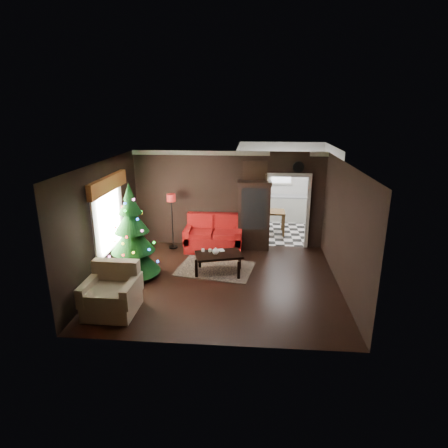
# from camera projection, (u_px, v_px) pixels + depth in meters

# --- Properties ---
(floor) EXTENTS (5.50, 5.50, 0.00)m
(floor) POSITION_uv_depth(u_px,v_px,m) (221.00, 281.00, 8.86)
(floor) COLOR black
(floor) RESTS_ON ground
(ceiling) EXTENTS (5.50, 5.50, 0.00)m
(ceiling) POSITION_uv_depth(u_px,v_px,m) (221.00, 164.00, 8.02)
(ceiling) COLOR white
(ceiling) RESTS_ON ground
(wall_back) EXTENTS (5.50, 0.00, 5.50)m
(wall_back) POSITION_uv_depth(u_px,v_px,m) (228.00, 199.00, 10.82)
(wall_back) COLOR black
(wall_back) RESTS_ON ground
(wall_front) EXTENTS (5.50, 0.00, 5.50)m
(wall_front) POSITION_uv_depth(u_px,v_px,m) (207.00, 271.00, 6.07)
(wall_front) COLOR black
(wall_front) RESTS_ON ground
(wall_left) EXTENTS (0.00, 5.50, 5.50)m
(wall_left) POSITION_uv_depth(u_px,v_px,m) (103.00, 222.00, 8.66)
(wall_left) COLOR black
(wall_left) RESTS_ON ground
(wall_right) EXTENTS (0.00, 5.50, 5.50)m
(wall_right) POSITION_uv_depth(u_px,v_px,m) (344.00, 228.00, 8.23)
(wall_right) COLOR black
(wall_right) RESTS_ON ground
(doorway) EXTENTS (1.10, 0.10, 2.10)m
(doorway) POSITION_uv_depth(u_px,v_px,m) (287.00, 212.00, 10.79)
(doorway) COLOR silver
(doorway) RESTS_ON ground
(left_window) EXTENTS (0.05, 1.60, 1.40)m
(left_window) POSITION_uv_depth(u_px,v_px,m) (108.00, 218.00, 8.83)
(left_window) COLOR white
(left_window) RESTS_ON wall_left
(valance) EXTENTS (0.12, 2.10, 0.35)m
(valance) POSITION_uv_depth(u_px,v_px,m) (108.00, 184.00, 8.58)
(valance) COLOR #994C25
(valance) RESTS_ON wall_left
(kitchen_floor) EXTENTS (3.00, 3.00, 0.00)m
(kitchen_floor) POSITION_uv_depth(u_px,v_px,m) (282.00, 230.00, 12.53)
(kitchen_floor) COLOR white
(kitchen_floor) RESTS_ON ground
(kitchen_window) EXTENTS (0.70, 0.06, 0.70)m
(kitchen_window) POSITION_uv_depth(u_px,v_px,m) (281.00, 173.00, 13.40)
(kitchen_window) COLOR white
(kitchen_window) RESTS_ON ground
(rug) EXTENTS (2.09, 1.68, 0.01)m
(rug) POSITION_uv_depth(u_px,v_px,m) (215.00, 268.00, 9.55)
(rug) COLOR #4D3347
(rug) RESTS_ON ground
(loveseat) EXTENTS (1.70, 0.90, 1.00)m
(loveseat) POSITION_uv_depth(u_px,v_px,m) (213.00, 233.00, 10.69)
(loveseat) COLOR maroon
(loveseat) RESTS_ON ground
(curio_cabinet) EXTENTS (0.90, 0.45, 1.90)m
(curio_cabinet) POSITION_uv_depth(u_px,v_px,m) (254.00, 217.00, 10.68)
(curio_cabinet) COLOR black
(curio_cabinet) RESTS_ON ground
(floor_lamp) EXTENTS (0.29, 0.29, 1.61)m
(floor_lamp) POSITION_uv_depth(u_px,v_px,m) (172.00, 221.00, 10.69)
(floor_lamp) COLOR black
(floor_lamp) RESTS_ON ground
(christmas_tree) EXTENTS (1.50, 1.50, 2.38)m
(christmas_tree) POSITION_uv_depth(u_px,v_px,m) (132.00, 235.00, 8.85)
(christmas_tree) COLOR black
(christmas_tree) RESTS_ON ground
(armchair) EXTENTS (1.03, 1.03, 1.04)m
(armchair) POSITION_uv_depth(u_px,v_px,m) (111.00, 292.00, 7.39)
(armchair) COLOR #9E925A
(armchair) RESTS_ON ground
(coffee_table) EXTENTS (1.26, 0.96, 0.50)m
(coffee_table) POSITION_uv_depth(u_px,v_px,m) (219.00, 263.00, 9.23)
(coffee_table) COLOR black
(coffee_table) RESTS_ON rug
(teapot) EXTENTS (0.24, 0.24, 0.17)m
(teapot) POSITION_uv_depth(u_px,v_px,m) (216.00, 251.00, 9.08)
(teapot) COLOR silver
(teapot) RESTS_ON coffee_table
(cup_a) EXTENTS (0.10, 0.10, 0.07)m
(cup_a) POSITION_uv_depth(u_px,v_px,m) (210.00, 250.00, 9.28)
(cup_a) COLOR white
(cup_a) RESTS_ON coffee_table
(cup_b) EXTENTS (0.10, 0.10, 0.07)m
(cup_b) POSITION_uv_depth(u_px,v_px,m) (203.00, 250.00, 9.30)
(cup_b) COLOR white
(cup_b) RESTS_ON coffee_table
(book) EXTENTS (0.14, 0.07, 0.20)m
(book) POSITION_uv_depth(u_px,v_px,m) (218.00, 247.00, 9.32)
(book) COLOR tan
(book) RESTS_ON coffee_table
(wall_clock) EXTENTS (0.32, 0.32, 0.06)m
(wall_clock) POSITION_uv_depth(u_px,v_px,m) (298.00, 167.00, 10.33)
(wall_clock) COLOR white
(wall_clock) RESTS_ON wall_back
(painting) EXTENTS (0.62, 0.05, 0.52)m
(painting) POSITION_uv_depth(u_px,v_px,m) (255.00, 171.00, 10.47)
(painting) COLOR #9F5B34
(painting) RESTS_ON wall_back
(kitchen_counter) EXTENTS (1.80, 0.60, 0.90)m
(kitchen_counter) POSITION_uv_depth(u_px,v_px,m) (280.00, 208.00, 13.54)
(kitchen_counter) COLOR silver
(kitchen_counter) RESTS_ON ground
(kitchen_table) EXTENTS (0.70, 0.70, 0.75)m
(kitchen_table) POSITION_uv_depth(u_px,v_px,m) (274.00, 222.00, 12.16)
(kitchen_table) COLOR brown
(kitchen_table) RESTS_ON ground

